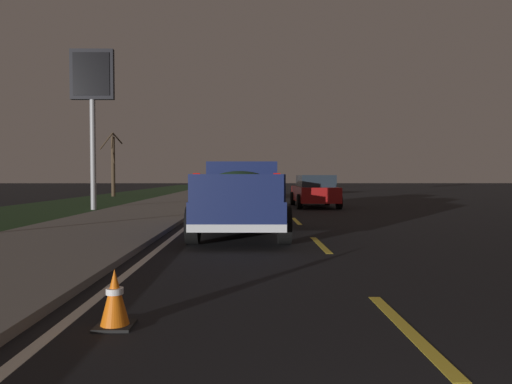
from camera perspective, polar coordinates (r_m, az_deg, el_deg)
The scene contains 11 objects.
ground at distance 27.75m, azimuth 2.46°, elevation -1.14°, with size 144.00×144.00×0.00m, color black.
sidewalk_shoulder at distance 28.02m, azimuth -9.26°, elevation -1.02°, with size 108.00×4.00×0.12m, color slate.
grass_verge at distance 29.19m, azimuth -19.02°, elevation -1.09°, with size 108.00×6.00×0.01m, color #1E3819.
lane_markings at distance 29.69m, azimuth -2.59°, elevation -0.94°, with size 108.00×3.54×0.01m.
pickup_truck at distance 12.06m, azimuth -1.77°, elevation -0.48°, with size 5.45×2.34×1.87m.
sedan_white at distance 31.05m, azimuth -1.53°, elevation 0.63°, with size 4.43×2.07×1.54m.
sedan_tan at distance 18.92m, azimuth -1.56°, elevation -0.20°, with size 4.41×2.04×1.54m.
sedan_red at distance 22.84m, azimuth 7.14°, elevation 0.15°, with size 4.42×2.06×1.54m.
gas_price_sign at distance 22.31m, azimuth -19.27°, elevation 11.70°, with size 0.27×1.90×7.06m.
bare_tree_far at distance 36.03m, azimuth -16.98°, elevation 3.30°, with size 1.75×1.40×4.72m.
traffic_cone_near at distance 4.93m, azimuth -16.78°, elevation -12.30°, with size 0.36×0.36×0.58m.
Camera 1 is at (-0.67, 1.52, 1.49)m, focal length 32.94 mm.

